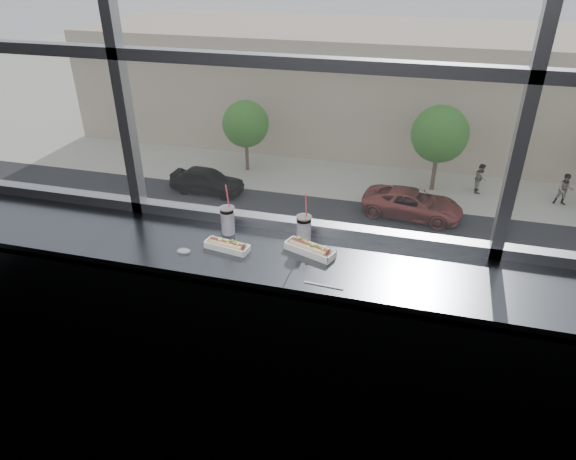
% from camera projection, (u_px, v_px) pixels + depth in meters
% --- Properties ---
extents(wall_back_lower, '(6.00, 0.00, 6.00)m').
position_uv_depth(wall_back_lower, '(302.00, 309.00, 3.11)').
color(wall_back_lower, black).
rests_on(wall_back_lower, ground).
extents(counter, '(6.00, 0.55, 0.06)m').
position_uv_depth(counter, '(291.00, 261.00, 2.62)').
color(counter, '#4D5258').
rests_on(counter, ground).
extents(counter_fascia, '(6.00, 0.04, 1.04)m').
position_uv_depth(counter_fascia, '(278.00, 371.00, 2.66)').
color(counter_fascia, '#4D5258').
rests_on(counter_fascia, ground).
extents(hotdog_tray_left, '(0.25, 0.12, 0.06)m').
position_uv_depth(hotdog_tray_left, '(227.00, 245.00, 2.65)').
color(hotdog_tray_left, white).
rests_on(hotdog_tray_left, counter).
extents(hotdog_tray_right, '(0.28, 0.18, 0.07)m').
position_uv_depth(hotdog_tray_right, '(310.00, 249.00, 2.62)').
color(hotdog_tray_right, white).
rests_on(hotdog_tray_right, counter).
extents(soda_cup_left, '(0.08, 0.08, 0.30)m').
position_uv_depth(soda_cup_left, '(228.00, 219.00, 2.77)').
color(soda_cup_left, white).
rests_on(soda_cup_left, counter).
extents(soda_cup_right, '(0.08, 0.08, 0.30)m').
position_uv_depth(soda_cup_right, '(304.00, 228.00, 2.68)').
color(soda_cup_right, white).
rests_on(soda_cup_right, counter).
extents(loose_straw, '(0.19, 0.02, 0.01)m').
position_uv_depth(loose_straw, '(324.00, 285.00, 2.38)').
color(loose_straw, white).
rests_on(loose_straw, counter).
extents(wrapper, '(0.08, 0.06, 0.02)m').
position_uv_depth(wrapper, '(184.00, 251.00, 2.63)').
color(wrapper, silver).
rests_on(wrapper, counter).
extents(plaza_ground, '(120.00, 120.00, 0.00)m').
position_uv_depth(plaza_ground, '(416.00, 116.00, 45.38)').
color(plaza_ground, '#AAA795').
rests_on(plaza_ground, ground).
extents(street_asphalt, '(80.00, 10.00, 0.06)m').
position_uv_depth(street_asphalt, '(393.00, 251.00, 25.59)').
color(street_asphalt, black).
rests_on(street_asphalt, plaza_ground).
extents(far_sidewalk, '(80.00, 6.00, 0.04)m').
position_uv_depth(far_sidewalk, '(404.00, 187.00, 32.33)').
color(far_sidewalk, '#AAA795').
rests_on(far_sidewalk, plaza_ground).
extents(far_building, '(50.00, 14.00, 8.00)m').
position_uv_depth(far_building, '(419.00, 85.00, 38.79)').
color(far_building, tan).
rests_on(far_building, plaza_ground).
extents(car_far_a, '(2.89, 6.31, 2.06)m').
position_uv_depth(car_far_a, '(207.00, 176.00, 31.06)').
color(car_far_a, black).
rests_on(car_far_a, street_asphalt).
extents(car_near_c, '(3.20, 6.09, 1.94)m').
position_uv_depth(car_near_c, '(398.00, 280.00, 21.64)').
color(car_near_c, maroon).
rests_on(car_near_c, street_asphalt).
extents(car_near_b, '(2.58, 5.79, 1.90)m').
position_uv_depth(car_near_b, '(217.00, 254.00, 23.49)').
color(car_near_b, black).
rests_on(car_near_b, street_asphalt).
extents(car_far_b, '(3.26, 6.34, 2.02)m').
position_uv_depth(car_far_b, '(413.00, 200.00, 28.30)').
color(car_far_b, maroon).
rests_on(car_far_b, street_asphalt).
extents(pedestrian_c, '(0.72, 0.96, 2.17)m').
position_uv_depth(pedestrian_c, '(481.00, 175.00, 31.11)').
color(pedestrian_c, '#66605B').
rests_on(pedestrian_c, far_sidewalk).
extents(pedestrian_d, '(1.02, 0.77, 2.30)m').
position_uv_depth(pedestrian_d, '(566.00, 187.00, 29.52)').
color(pedestrian_d, '#66605B').
rests_on(pedestrian_d, far_sidewalk).
extents(tree_left, '(3.04, 3.04, 4.75)m').
position_uv_depth(tree_left, '(246.00, 124.00, 33.11)').
color(tree_left, '#47382B').
rests_on(tree_left, far_sidewalk).
extents(tree_center, '(3.39, 3.39, 5.30)m').
position_uv_depth(tree_center, '(440.00, 134.00, 30.20)').
color(tree_center, '#47382B').
rests_on(tree_center, far_sidewalk).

